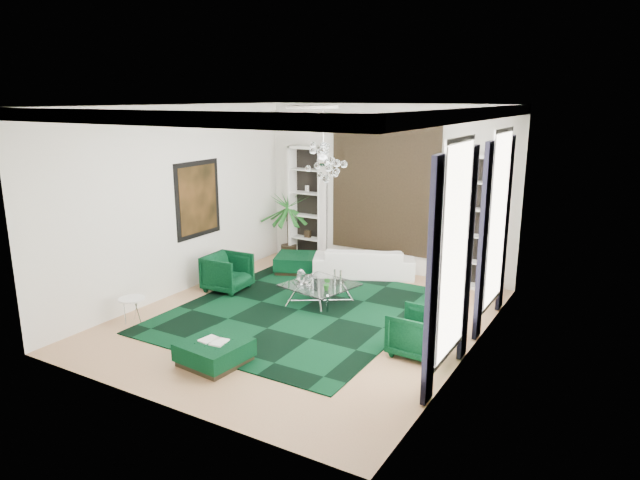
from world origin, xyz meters
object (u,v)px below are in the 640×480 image
Objects in this scene: armchair_right at (417,333)px; ottoman_side at (296,263)px; sofa at (364,262)px; palm at (288,217)px; coffee_table at (320,294)px; side_table at (133,311)px; armchair_left at (227,273)px; ottoman_front at (215,352)px.

ottoman_side is (-3.98, 2.72, -0.16)m from armchair_right.
sofa is 1.58m from ottoman_side.
ottoman_side is 1.40m from palm.
armchair_right is at bearing -34.30° from ottoman_side.
coffee_table is 2.58× the size of side_table.
side_table reaches higher than coffee_table.
armchair_right is at bearing -104.72° from armchair_left.
palm is at bearing 133.93° from coffee_table.
ottoman_side is at bearing 77.71° from side_table.
ottoman_side is at bearing -19.80° from armchair_left.
ottoman_front is at bearing -51.28° from armchair_right.
sofa is 5.13m from side_table.
ottoman_side is at bearing -6.03° from sofa.
coffee_table is at bearing -112.69° from armchair_right.
armchair_left is 1.83× the size of side_table.
side_table is (-0.35, -2.23, -0.16)m from armchair_left.
ottoman_front is (-0.03, -5.07, -0.15)m from sofa.
armchair_right is 0.67× the size of coffee_table.
palm is (-0.74, 0.81, 0.86)m from ottoman_side.
sofa is 2.37m from palm.
palm is at bearing -124.17° from armchair_right.
palm reaches higher than armchair_left.
armchair_left is 2.26m from side_table.
palm is (-2.23, 0.30, 0.74)m from sofa.
armchair_right is 5.94m from palm.
sofa is at bearing 18.87° from ottoman_side.
armchair_right is at bearing -25.24° from coffee_table.
palm is at bearing -32.58° from sofa.
sofa is at bearing 91.69° from coffee_table.
side_table is 0.22× the size of palm.
coffee_table is 2.20m from ottoman_side.
ottoman_side is 4.14m from side_table.
armchair_left reaches higher than coffee_table.
ottoman_front is (1.99, -2.75, -0.21)m from armchair_left.
armchair_right reaches higher than ottoman_front.
palm reaches higher than ottoman_side.
armchair_right is (4.52, -0.90, -0.02)m from armchair_left.
ottoman_side is (-1.55, 1.57, -0.00)m from coffee_table.
ottoman_side is 4.79m from ottoman_front.
armchair_right reaches higher than side_table.
sofa reaches higher than coffee_table.
sofa is 4.84× the size of side_table.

